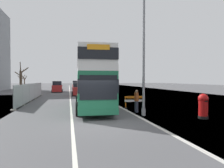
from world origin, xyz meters
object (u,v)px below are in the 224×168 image
(roadworks_barrier, at_px, (134,101))
(car_oncoming_near, at_px, (79,89))
(car_receding_mid, at_px, (57,87))
(car_receding_far, at_px, (77,86))
(pedestrian_at_kerb, at_px, (136,101))
(car_far_side, at_px, (76,85))
(red_pillar_postbox, at_px, (203,105))
(lamppost_foreground, at_px, (144,51))
(double_decker_bus, at_px, (92,79))

(roadworks_barrier, distance_m, car_oncoming_near, 16.45)
(car_receding_mid, bearing_deg, car_receding_far, 60.82)
(roadworks_barrier, height_order, pedestrian_at_kerb, pedestrian_at_kerb)
(pedestrian_at_kerb, bearing_deg, car_far_side, 94.59)
(car_receding_mid, distance_m, car_far_side, 14.34)
(car_far_side, bearing_deg, red_pillar_postbox, -81.43)
(lamppost_foreground, relative_size, car_far_side, 2.50)
(roadworks_barrier, distance_m, pedestrian_at_kerb, 2.33)
(car_receding_far, bearing_deg, pedestrian_at_kerb, -84.52)
(car_receding_mid, relative_size, pedestrian_at_kerb, 2.18)
(red_pillar_postbox, xyz_separation_m, car_far_side, (-6.73, 44.64, 0.17))
(lamppost_foreground, xyz_separation_m, car_far_side, (-3.30, 42.83, -3.52))
(double_decker_bus, height_order, car_receding_mid, double_decker_bus)
(red_pillar_postbox, relative_size, roadworks_barrier, 0.93)
(car_oncoming_near, bearing_deg, double_decker_bus, -88.40)
(car_receding_far, relative_size, pedestrian_at_kerb, 2.33)
(car_oncoming_near, xyz_separation_m, car_far_side, (0.30, 23.10, 0.09))
(red_pillar_postbox, distance_m, car_far_side, 45.14)
(lamppost_foreground, bearing_deg, roadworks_barrier, 81.51)
(double_decker_bus, relative_size, lamppost_foreground, 1.10)
(car_oncoming_near, relative_size, car_far_side, 1.13)
(roadworks_barrier, height_order, car_receding_far, car_receding_far)
(lamppost_foreground, xyz_separation_m, car_receding_mid, (-7.43, 29.11, -3.53))
(lamppost_foreground, distance_m, pedestrian_at_kerb, 4.02)
(lamppost_foreground, distance_m, car_oncoming_near, 20.38)
(car_receding_mid, bearing_deg, red_pillar_postbox, -70.64)
(double_decker_bus, xyz_separation_m, pedestrian_at_kerb, (3.18, -2.46, -1.69))
(lamppost_foreground, bearing_deg, pedestrian_at_kerb, 89.52)
(car_receding_far, relative_size, car_far_side, 1.06)
(red_pillar_postbox, bearing_deg, car_receding_far, 100.02)
(lamppost_foreground, relative_size, car_receding_far, 2.36)
(red_pillar_postbox, relative_size, pedestrian_at_kerb, 0.93)
(lamppost_foreground, relative_size, car_oncoming_near, 2.22)
(lamppost_foreground, height_order, red_pillar_postbox, lamppost_foreground)
(roadworks_barrier, bearing_deg, double_decker_bus, 176.81)
(double_decker_bus, relative_size, car_oncoming_near, 2.45)
(double_decker_bus, distance_m, red_pillar_postbox, 8.96)
(car_oncoming_near, distance_m, pedestrian_at_kerb, 18.52)
(car_oncoming_near, bearing_deg, car_receding_mid, 112.24)
(lamppost_foreground, height_order, car_oncoming_near, lamppost_foreground)
(lamppost_foreground, distance_m, red_pillar_postbox, 5.35)
(roadworks_barrier, relative_size, car_receding_far, 0.43)
(car_receding_far, distance_m, pedestrian_at_kerb, 35.05)
(double_decker_bus, distance_m, car_receding_far, 32.46)
(roadworks_barrier, xyz_separation_m, car_receding_far, (-3.90, 32.63, 0.33))
(red_pillar_postbox, bearing_deg, car_far_side, 98.57)
(roadworks_barrier, distance_m, car_receding_far, 32.87)
(roadworks_barrier, xyz_separation_m, pedestrian_at_kerb, (-0.56, -2.25, 0.21))
(red_pillar_postbox, bearing_deg, double_decker_bus, 138.48)
(car_oncoming_near, distance_m, car_receding_far, 16.73)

